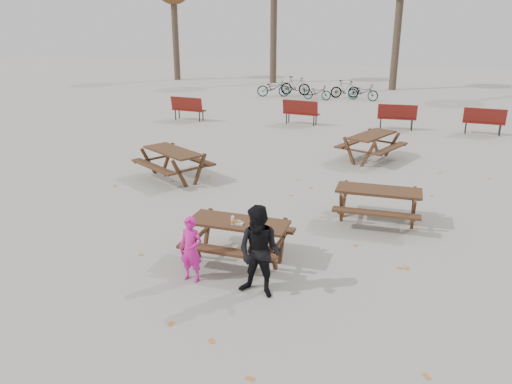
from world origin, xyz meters
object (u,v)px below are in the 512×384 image
(picnic_table_east, at_px, (377,206))
(soda_bottle, at_px, (233,221))
(main_picnic_table, at_px, (238,231))
(food_tray, at_px, (238,223))
(adult, at_px, (260,252))
(child, at_px, (191,249))
(picnic_table_far, at_px, (371,147))
(picnic_table_north, at_px, (173,165))

(picnic_table_east, bearing_deg, soda_bottle, -131.03)
(main_picnic_table, distance_m, food_tray, 0.25)
(main_picnic_table, relative_size, adult, 1.18)
(main_picnic_table, relative_size, child, 1.57)
(child, height_order, picnic_table_east, child)
(adult, xyz_separation_m, picnic_table_east, (1.49, 3.66, -0.38))
(food_tray, bearing_deg, picnic_table_east, 51.61)
(soda_bottle, xyz_separation_m, picnic_table_east, (2.27, 2.80, -0.46))
(child, distance_m, picnic_table_east, 4.50)
(picnic_table_far, bearing_deg, food_tray, -169.34)
(food_tray, xyz_separation_m, adult, (0.70, -0.90, -0.03))
(child, relative_size, picnic_table_east, 0.64)
(food_tray, distance_m, picnic_table_far, 8.00)
(main_picnic_table, xyz_separation_m, soda_bottle, (-0.04, -0.18, 0.26))
(picnic_table_east, height_order, picnic_table_far, picnic_table_far)
(child, bearing_deg, main_picnic_table, 65.87)
(picnic_table_north, bearing_deg, child, -29.49)
(adult, bearing_deg, food_tray, 133.36)
(main_picnic_table, relative_size, picnic_table_far, 0.94)
(child, xyz_separation_m, picnic_table_far, (2.03, 8.67, -0.16))
(picnic_table_east, xyz_separation_m, picnic_table_north, (-5.65, 1.39, 0.03))
(food_tray, relative_size, soda_bottle, 1.06)
(main_picnic_table, bearing_deg, picnic_table_far, 78.75)
(child, bearing_deg, picnic_table_far, 80.29)
(food_tray, distance_m, soda_bottle, 0.11)
(child, xyz_separation_m, picnic_table_north, (-2.92, 4.97, -0.16))
(picnic_table_far, bearing_deg, soda_bottle, -169.88)
(picnic_table_far, bearing_deg, child, -171.78)
(main_picnic_table, height_order, adult, adult)
(main_picnic_table, distance_m, picnic_table_east, 3.45)
(food_tray, xyz_separation_m, picnic_table_far, (1.49, 7.85, -0.38))
(child, distance_m, adult, 1.26)
(main_picnic_table, distance_m, child, 1.07)
(adult, relative_size, picnic_table_far, 0.79)
(food_tray, relative_size, picnic_table_north, 0.09)
(soda_bottle, bearing_deg, picnic_table_far, 78.72)
(picnic_table_far, bearing_deg, picnic_table_north, 148.19)
(main_picnic_table, bearing_deg, adult, -54.31)
(food_tray, bearing_deg, main_picnic_table, 109.26)
(soda_bottle, xyz_separation_m, child, (-0.46, -0.77, -0.27))
(main_picnic_table, bearing_deg, picnic_table_east, 49.67)
(picnic_table_north, bearing_deg, adult, -20.49)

